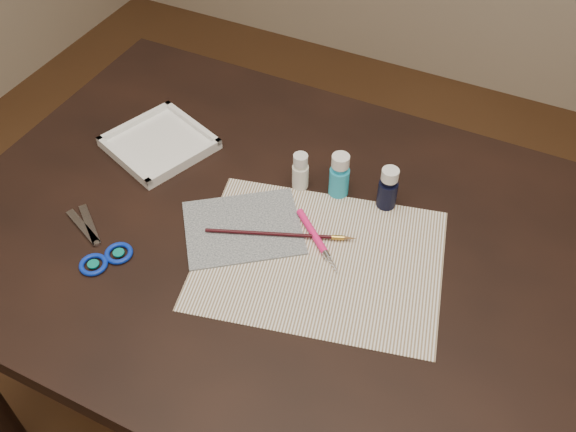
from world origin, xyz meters
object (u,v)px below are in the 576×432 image
at_px(palette_tray, 159,143).
at_px(paint_bottle_navy, 388,188).
at_px(paint_bottle_cyan, 339,175).
at_px(paper, 319,259).
at_px(paint_bottle_white, 300,171).
at_px(scissors, 89,239).
at_px(canvas, 243,227).

bearing_deg(palette_tray, paint_bottle_navy, 5.60).
height_order(paint_bottle_cyan, palette_tray, paint_bottle_cyan).
bearing_deg(paint_bottle_navy, paper, -108.25).
height_order(paint_bottle_white, scissors, paint_bottle_white).
bearing_deg(palette_tray, canvas, -25.19).
relative_size(canvas, paint_bottle_navy, 2.35).
xyz_separation_m(paint_bottle_cyan, palette_tray, (-0.40, -0.04, -0.04)).
relative_size(paint_bottle_white, paint_bottle_navy, 0.88).
distance_m(paint_bottle_white, scissors, 0.42).
bearing_deg(paint_bottle_white, paint_bottle_cyan, 11.09).
xyz_separation_m(paint_bottle_navy, scissors, (-0.46, -0.33, -0.04)).
height_order(paint_bottle_white, palette_tray, paint_bottle_white).
height_order(paper, scissors, scissors).
xyz_separation_m(paint_bottle_white, paint_bottle_cyan, (0.08, 0.02, 0.01)).
bearing_deg(palette_tray, paint_bottle_cyan, 5.63).
distance_m(canvas, paint_bottle_navy, 0.29).
bearing_deg(paint_bottle_navy, canvas, -141.14).
relative_size(paint_bottle_white, scissors, 0.40).
xyz_separation_m(canvas, paint_bottle_white, (0.05, 0.15, 0.04)).
height_order(paint_bottle_cyan, scissors, paint_bottle_cyan).
relative_size(paint_bottle_navy, scissors, 0.46).
xyz_separation_m(canvas, scissors, (-0.24, -0.15, 0.00)).
height_order(scissors, palette_tray, palette_tray).
distance_m(paper, scissors, 0.43).
distance_m(paper, paint_bottle_white, 0.20).
bearing_deg(scissors, paint_bottle_navy, -120.88).
height_order(canvas, palette_tray, palette_tray).
bearing_deg(paper, canvas, 178.32).
bearing_deg(canvas, paint_bottle_white, 72.96).
relative_size(canvas, palette_tray, 1.14).
xyz_separation_m(paper, canvas, (-0.16, 0.00, 0.00)).
bearing_deg(canvas, paint_bottle_cyan, 53.68).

